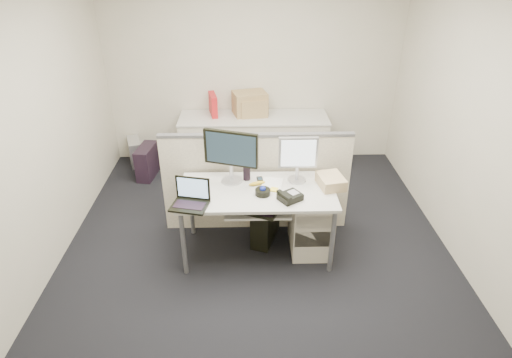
{
  "coord_description": "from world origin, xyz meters",
  "views": [
    {
      "loc": [
        -0.09,
        -3.54,
        2.84
      ],
      "look_at": [
        -0.01,
        0.15,
        0.77
      ],
      "focal_mm": 30.0,
      "sensor_mm": 36.0,
      "label": 1
    }
  ],
  "objects_px": {
    "desk": "(257,196)",
    "monitor_main": "(231,157)",
    "laptop": "(189,195)",
    "desk_phone": "(290,197)"
  },
  "relations": [
    {
      "from": "desk",
      "to": "monitor_main",
      "type": "bearing_deg",
      "value": 144.25
    },
    {
      "from": "laptop",
      "to": "desk_phone",
      "type": "distance_m",
      "value": 0.93
    },
    {
      "from": "monitor_main",
      "to": "laptop",
      "type": "distance_m",
      "value": 0.61
    },
    {
      "from": "desk",
      "to": "desk_phone",
      "type": "height_order",
      "value": "desk_phone"
    },
    {
      "from": "desk_phone",
      "to": "desk",
      "type": "bearing_deg",
      "value": 115.54
    },
    {
      "from": "desk",
      "to": "desk_phone",
      "type": "distance_m",
      "value": 0.36
    },
    {
      "from": "monitor_main",
      "to": "desk_phone",
      "type": "relative_size",
      "value": 2.72
    },
    {
      "from": "desk",
      "to": "monitor_main",
      "type": "height_order",
      "value": "monitor_main"
    },
    {
      "from": "monitor_main",
      "to": "laptop",
      "type": "xyz_separation_m",
      "value": [
        -0.37,
        -0.46,
        -0.15
      ]
    },
    {
      "from": "desk",
      "to": "laptop",
      "type": "relative_size",
      "value": 4.63
    }
  ]
}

